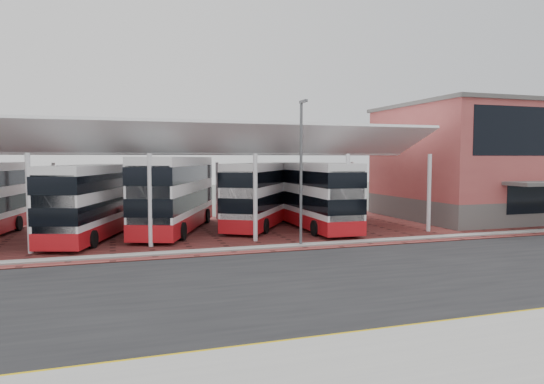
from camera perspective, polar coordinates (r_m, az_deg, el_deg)
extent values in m
plane|color=#50544E|center=(20.86, 4.66, -9.67)|extent=(140.00, 140.00, 0.00)
cube|color=black|center=(19.97, 5.79, -10.28)|extent=(120.00, 14.00, 0.02)
cube|color=brown|center=(33.54, -0.82, -4.39)|extent=(72.00, 16.00, 0.06)
cube|color=gray|center=(13.39, 20.52, -17.53)|extent=(120.00, 4.00, 0.14)
cube|color=gray|center=(26.54, -0.57, -6.54)|extent=(120.00, 0.80, 0.14)
cube|color=#B89805|center=(14.91, 15.53, -15.34)|extent=(120.00, 0.12, 0.01)
cube|color=#B89805|center=(15.15, 14.88, -15.01)|extent=(120.00, 0.12, 0.01)
cylinder|color=white|center=(27.58, -26.68, -1.26)|extent=(0.26, 0.26, 5.20)
cylinder|color=white|center=(38.48, -24.25, -0.27)|extent=(0.26, 0.26, 4.60)
cylinder|color=white|center=(27.34, -14.14, -1.00)|extent=(0.26, 0.26, 5.20)
cylinder|color=white|center=(38.31, -15.30, -0.07)|extent=(0.26, 0.26, 4.60)
cylinder|color=white|center=(28.39, -1.97, -0.70)|extent=(0.26, 0.26, 5.20)
cylinder|color=white|center=(39.07, -6.48, 0.12)|extent=(0.26, 0.26, 4.60)
cylinder|color=white|center=(30.60, 8.88, -0.41)|extent=(0.26, 0.26, 5.20)
cylinder|color=white|center=(40.70, 1.82, 0.30)|extent=(0.26, 0.26, 4.60)
cylinder|color=white|center=(33.75, 17.99, -0.15)|extent=(0.26, 0.26, 5.20)
cylinder|color=white|center=(43.12, 9.34, 0.46)|extent=(0.26, 0.26, 4.60)
cube|color=white|center=(29.46, -14.57, 6.16)|extent=(37.00, 4.95, 1.95)
cube|color=white|center=(35.04, -15.14, 5.45)|extent=(37.00, 7.12, 1.43)
cube|color=#5C5856|center=(45.14, 25.13, -1.50)|extent=(18.00, 12.00, 1.80)
cube|color=#BA514F|center=(44.96, 25.30, 4.22)|extent=(18.00, 12.00, 7.20)
cube|color=#5C5856|center=(45.15, 25.44, 8.92)|extent=(18.40, 12.40, 0.30)
cylinder|color=#57585D|center=(26.87, 3.43, 2.02)|extent=(0.16, 0.16, 8.00)
cube|color=#57585D|center=(26.76, 3.71, 10.59)|extent=(0.15, 0.90, 0.15)
cylinder|color=black|center=(36.69, -27.70, -3.29)|extent=(0.45, 1.04, 1.01)
cube|color=white|center=(31.46, -20.29, -0.83)|extent=(5.74, 11.01, 4.22)
cube|color=red|center=(31.65, -20.21, -3.93)|extent=(5.79, 11.06, 0.88)
cube|color=black|center=(31.50, -20.27, -1.63)|extent=(5.79, 11.06, 0.93)
cube|color=black|center=(31.39, -20.34, 1.22)|extent=(5.79, 11.06, 0.93)
cube|color=black|center=(26.56, -24.33, -2.00)|extent=(2.12, 0.79, 3.53)
cylinder|color=black|center=(28.99, -24.88, -5.05)|extent=(0.57, 1.02, 0.98)
cylinder|color=black|center=(28.04, -20.32, -5.23)|extent=(0.57, 1.02, 0.98)
cylinder|color=black|center=(35.30, -20.11, -3.37)|extent=(0.57, 1.02, 0.98)
cylinder|color=black|center=(34.52, -16.29, -3.44)|extent=(0.57, 1.02, 0.98)
cube|color=white|center=(33.05, -11.27, 0.01)|extent=(6.88, 12.13, 4.67)
cube|color=red|center=(33.24, -11.22, -3.27)|extent=(6.94, 12.18, 0.98)
cube|color=black|center=(33.09, -11.25, -0.84)|extent=(6.94, 12.18, 1.03)
cube|color=black|center=(32.99, -11.30, 2.17)|extent=(6.94, 12.18, 1.03)
cube|color=black|center=(27.38, -14.35, -1.08)|extent=(2.32, 0.99, 3.91)
cylinder|color=black|center=(30.01, -15.56, -4.43)|extent=(0.68, 1.12, 1.09)
cylinder|color=black|center=(29.26, -10.49, -4.56)|extent=(0.68, 1.12, 1.09)
cylinder|color=black|center=(37.28, -11.78, -2.74)|extent=(0.68, 1.12, 1.09)
cylinder|color=black|center=(36.67, -7.67, -2.81)|extent=(0.68, 1.12, 1.09)
cube|color=white|center=(34.80, -1.28, -0.09)|extent=(7.95, 10.56, 4.27)
cube|color=red|center=(34.96, -1.28, -2.93)|extent=(8.01, 10.61, 0.89)
cube|color=black|center=(34.83, -1.28, -0.83)|extent=(8.01, 10.61, 0.94)
cube|color=black|center=(34.73, -1.28, 1.79)|extent=(8.01, 10.61, 0.94)
cube|color=black|center=(29.64, -4.08, -1.01)|extent=(1.94, 1.28, 3.58)
cylinder|color=black|center=(32.04, -5.10, -3.85)|extent=(0.77, 0.99, 0.99)
cylinder|color=black|center=(31.32, -0.80, -4.02)|extent=(0.77, 0.99, 0.99)
cylinder|color=black|center=(38.66, -1.66, -2.49)|extent=(0.77, 0.99, 0.99)
cylinder|color=black|center=(38.06, 1.94, -2.60)|extent=(0.77, 0.99, 0.99)
cube|color=white|center=(34.02, 4.86, -0.17)|extent=(2.76, 11.06, 4.30)
cube|color=red|center=(34.19, 4.84, -3.10)|extent=(2.80, 11.10, 0.90)
cube|color=black|center=(34.05, 4.86, -0.93)|extent=(2.80, 11.10, 0.95)
cube|color=black|center=(33.95, 4.87, 1.77)|extent=(2.80, 11.10, 0.95)
cube|color=black|center=(29.04, 8.83, -1.11)|extent=(2.25, 0.15, 3.60)
cylinder|color=black|center=(30.51, 5.10, -4.24)|extent=(0.30, 1.01, 1.00)
cylinder|color=black|center=(31.52, 9.33, -4.02)|extent=(0.30, 1.01, 1.00)
cylinder|color=black|center=(37.08, 1.03, -2.76)|extent=(0.30, 1.01, 1.00)
cylinder|color=black|center=(37.91, 4.64, -2.63)|extent=(0.30, 1.01, 1.00)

